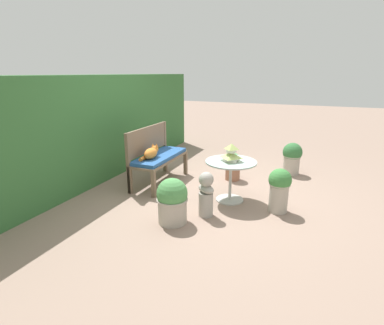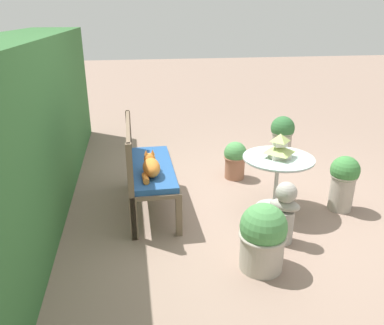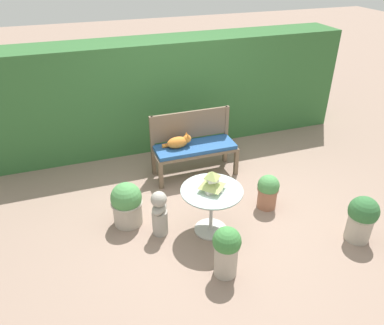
{
  "view_description": "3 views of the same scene",
  "coord_description": "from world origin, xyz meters",
  "px_view_note": "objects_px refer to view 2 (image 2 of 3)",
  "views": [
    {
      "loc": [
        -4.32,
        -1.49,
        1.88
      ],
      "look_at": [
        0.17,
        0.39,
        0.41
      ],
      "focal_mm": 28.0,
      "sensor_mm": 36.0,
      "label": 1
    },
    {
      "loc": [
        -3.72,
        1.14,
        2.05
      ],
      "look_at": [
        0.18,
        0.49,
        0.48
      ],
      "focal_mm": 35.0,
      "sensor_mm": 36.0,
      "label": 2
    },
    {
      "loc": [
        -1.63,
        -3.82,
        3.21
      ],
      "look_at": [
        -0.15,
        0.45,
        0.53
      ],
      "focal_mm": 35.0,
      "sensor_mm": 36.0,
      "label": 3
    }
  ],
  "objects_px": {
    "potted_plant_path_edge": "(282,134)",
    "potted_plant_table_near": "(263,237)",
    "patio_table": "(277,169)",
    "potted_plant_bench_left": "(343,180)",
    "potted_plant_table_far": "(235,159)",
    "garden_bench": "(152,172)",
    "cat": "(151,166)",
    "pagoda_birdhouse": "(279,147)",
    "garden_bust": "(284,212)"
  },
  "relations": [
    {
      "from": "cat",
      "to": "potted_plant_path_edge",
      "type": "relative_size",
      "value": 0.72
    },
    {
      "from": "garden_bench",
      "to": "potted_plant_table_near",
      "type": "distance_m",
      "value": 1.5
    },
    {
      "from": "cat",
      "to": "potted_plant_table_near",
      "type": "height_order",
      "value": "cat"
    },
    {
      "from": "pagoda_birdhouse",
      "to": "potted_plant_bench_left",
      "type": "bearing_deg",
      "value": -98.84
    },
    {
      "from": "garden_bench",
      "to": "potted_plant_path_edge",
      "type": "relative_size",
      "value": 2.11
    },
    {
      "from": "potted_plant_bench_left",
      "to": "potted_plant_table_near",
      "type": "bearing_deg",
      "value": 124.97
    },
    {
      "from": "patio_table",
      "to": "potted_plant_table_far",
      "type": "xyz_separation_m",
      "value": [
        0.92,
        0.21,
        -0.23
      ]
    },
    {
      "from": "cat",
      "to": "patio_table",
      "type": "bearing_deg",
      "value": -92.78
    },
    {
      "from": "garden_bench",
      "to": "pagoda_birdhouse",
      "type": "distance_m",
      "value": 1.4
    },
    {
      "from": "cat",
      "to": "pagoda_birdhouse",
      "type": "xyz_separation_m",
      "value": [
        -0.0,
        -1.36,
        0.13
      ]
    },
    {
      "from": "patio_table",
      "to": "garden_bust",
      "type": "height_order",
      "value": "patio_table"
    },
    {
      "from": "potted_plant_table_far",
      "to": "patio_table",
      "type": "bearing_deg",
      "value": -167.24
    },
    {
      "from": "garden_bench",
      "to": "potted_plant_table_near",
      "type": "height_order",
      "value": "potted_plant_table_near"
    },
    {
      "from": "garden_bench",
      "to": "potted_plant_path_edge",
      "type": "distance_m",
      "value": 2.52
    },
    {
      "from": "cat",
      "to": "garden_bust",
      "type": "xyz_separation_m",
      "value": [
        -0.63,
        -1.2,
        -0.29
      ]
    },
    {
      "from": "cat",
      "to": "potted_plant_bench_left",
      "type": "bearing_deg",
      "value": -95.82
    },
    {
      "from": "garden_bench",
      "to": "potted_plant_table_near",
      "type": "relative_size",
      "value": 2.13
    },
    {
      "from": "pagoda_birdhouse",
      "to": "garden_bench",
      "type": "bearing_deg",
      "value": 79.06
    },
    {
      "from": "patio_table",
      "to": "garden_bust",
      "type": "xyz_separation_m",
      "value": [
        -0.62,
        0.16,
        -0.17
      ]
    },
    {
      "from": "potted_plant_path_edge",
      "to": "patio_table",
      "type": "bearing_deg",
      "value": 155.96
    },
    {
      "from": "garden_bench",
      "to": "patio_table",
      "type": "relative_size",
      "value": 1.68
    },
    {
      "from": "garden_bench",
      "to": "potted_plant_table_far",
      "type": "xyz_separation_m",
      "value": [
        0.66,
        -1.13,
        -0.18
      ]
    },
    {
      "from": "cat",
      "to": "pagoda_birdhouse",
      "type": "bearing_deg",
      "value": -92.78
    },
    {
      "from": "cat",
      "to": "garden_bust",
      "type": "relative_size",
      "value": 0.71
    },
    {
      "from": "garden_bust",
      "to": "potted_plant_bench_left",
      "type": "xyz_separation_m",
      "value": [
        0.51,
        -0.89,
        0.03
      ]
    },
    {
      "from": "patio_table",
      "to": "potted_plant_bench_left",
      "type": "distance_m",
      "value": 0.75
    },
    {
      "from": "garden_bench",
      "to": "cat",
      "type": "height_order",
      "value": "cat"
    },
    {
      "from": "cat",
      "to": "potted_plant_table_near",
      "type": "relative_size",
      "value": 0.73
    },
    {
      "from": "patio_table",
      "to": "potted_plant_path_edge",
      "type": "distance_m",
      "value": 1.83
    },
    {
      "from": "patio_table",
      "to": "garden_bust",
      "type": "distance_m",
      "value": 0.67
    },
    {
      "from": "patio_table",
      "to": "garden_bust",
      "type": "bearing_deg",
      "value": 165.52
    },
    {
      "from": "pagoda_birdhouse",
      "to": "potted_plant_table_near",
      "type": "bearing_deg",
      "value": 152.97
    },
    {
      "from": "garden_bust",
      "to": "garden_bench",
      "type": "bearing_deg",
      "value": -0.68
    },
    {
      "from": "garden_bust",
      "to": "potted_plant_table_far",
      "type": "bearing_deg",
      "value": -52.15
    },
    {
      "from": "cat",
      "to": "garden_bust",
      "type": "bearing_deg",
      "value": -120.19
    },
    {
      "from": "potted_plant_bench_left",
      "to": "potted_plant_path_edge",
      "type": "height_order",
      "value": "potted_plant_bench_left"
    },
    {
      "from": "patio_table",
      "to": "potted_plant_bench_left",
      "type": "xyz_separation_m",
      "value": [
        -0.11,
        -0.73,
        -0.15
      ]
    },
    {
      "from": "pagoda_birdhouse",
      "to": "garden_bust",
      "type": "relative_size",
      "value": 0.44
    },
    {
      "from": "potted_plant_path_edge",
      "to": "potted_plant_table_near",
      "type": "relative_size",
      "value": 1.01
    },
    {
      "from": "cat",
      "to": "garden_bust",
      "type": "distance_m",
      "value": 1.39
    },
    {
      "from": "cat",
      "to": "potted_plant_table_far",
      "type": "height_order",
      "value": "cat"
    },
    {
      "from": "cat",
      "to": "patio_table",
      "type": "height_order",
      "value": "cat"
    },
    {
      "from": "patio_table",
      "to": "pagoda_birdhouse",
      "type": "distance_m",
      "value": 0.24
    },
    {
      "from": "potted_plant_table_far",
      "to": "potted_plant_table_near",
      "type": "xyz_separation_m",
      "value": [
        -1.89,
        0.29,
        0.04
      ]
    },
    {
      "from": "garden_bench",
      "to": "garden_bust",
      "type": "bearing_deg",
      "value": -126.77
    },
    {
      "from": "potted_plant_table_far",
      "to": "potted_plant_table_near",
      "type": "relative_size",
      "value": 0.83
    },
    {
      "from": "potted_plant_table_near",
      "to": "patio_table",
      "type": "bearing_deg",
      "value": -27.03
    },
    {
      "from": "patio_table",
      "to": "potted_plant_table_far",
      "type": "relative_size",
      "value": 1.52
    },
    {
      "from": "garden_bench",
      "to": "potted_plant_table_near",
      "type": "bearing_deg",
      "value": -145.4
    },
    {
      "from": "potted_plant_path_edge",
      "to": "potted_plant_table_near",
      "type": "height_order",
      "value": "potted_plant_path_edge"
    }
  ]
}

